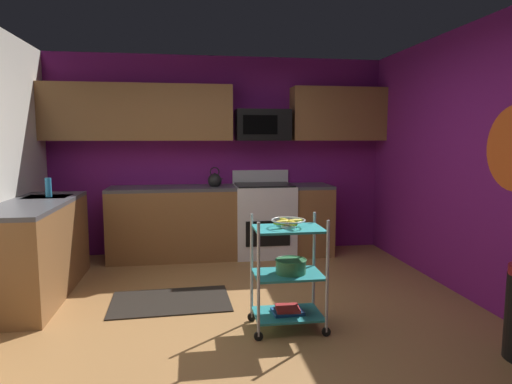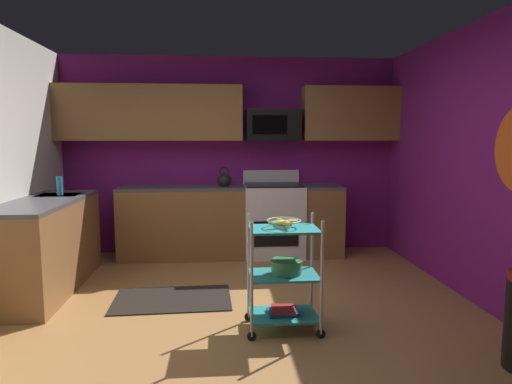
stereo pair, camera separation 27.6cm
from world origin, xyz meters
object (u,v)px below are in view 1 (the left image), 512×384
at_px(oven_range, 264,219).
at_px(kettle, 215,180).
at_px(microwave, 263,125).
at_px(mixing_bowl_large, 291,266).
at_px(dish_soap_bottle, 48,187).
at_px(fruit_bowl, 288,222).
at_px(book_stack, 288,310).
at_px(rolling_cart, 288,274).

height_order(oven_range, kettle, kettle).
height_order(microwave, kettle, microwave).
height_order(mixing_bowl_large, dish_soap_bottle, dish_soap_bottle).
distance_m(fruit_bowl, book_stack, 0.72).
distance_m(microwave, dish_soap_bottle, 2.67).
xyz_separation_m(fruit_bowl, book_stack, (0.00, -0.00, -0.72)).
relative_size(fruit_bowl, mixing_bowl_large, 1.08).
xyz_separation_m(mixing_bowl_large, kettle, (-0.47, 2.31, 0.48)).
bearing_deg(dish_soap_bottle, rolling_cart, -34.21).
bearing_deg(microwave, mixing_bowl_large, -94.01).
bearing_deg(kettle, mixing_bowl_large, -78.60).
bearing_deg(oven_range, rolling_cart, -94.78).
xyz_separation_m(fruit_bowl, kettle, (-0.44, 2.31, 0.12)).
bearing_deg(microwave, oven_range, -89.74).
height_order(fruit_bowl, mixing_bowl_large, fruit_bowl).
height_order(microwave, book_stack, microwave).
bearing_deg(oven_range, book_stack, -94.78).
relative_size(oven_range, rolling_cart, 1.20).
bearing_deg(mixing_bowl_large, oven_range, 85.80).
bearing_deg(rolling_cart, mixing_bowl_large, 0.00).
xyz_separation_m(rolling_cart, kettle, (-0.44, 2.31, 0.54)).
bearing_deg(fruit_bowl, dish_soap_bottle, 145.79).
bearing_deg(oven_range, mixing_bowl_large, -94.20).
relative_size(fruit_bowl, kettle, 1.03).
xyz_separation_m(oven_range, mixing_bowl_large, (-0.17, -2.31, 0.04)).
bearing_deg(book_stack, kettle, 100.83).
relative_size(rolling_cart, mixing_bowl_large, 3.63).
distance_m(rolling_cart, dish_soap_bottle, 2.74).
bearing_deg(dish_soap_bottle, fruit_bowl, -34.21).
relative_size(fruit_bowl, book_stack, 1.06).
distance_m(rolling_cart, mixing_bowl_large, 0.07).
height_order(microwave, dish_soap_bottle, microwave).
height_order(oven_range, mixing_bowl_large, oven_range).
relative_size(fruit_bowl, dish_soap_bottle, 1.36).
height_order(oven_range, fruit_bowl, oven_range).
distance_m(fruit_bowl, dish_soap_bottle, 2.69).
xyz_separation_m(mixing_bowl_large, book_stack, (-0.02, 0.00, -0.37)).
relative_size(rolling_cart, book_stack, 3.58).
relative_size(mixing_bowl_large, kettle, 0.95).
height_order(rolling_cart, dish_soap_bottle, dish_soap_bottle).
height_order(oven_range, book_stack, oven_range).
bearing_deg(mixing_bowl_large, fruit_bowl, 180.00).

